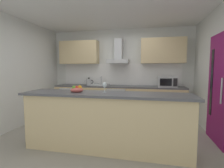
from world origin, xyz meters
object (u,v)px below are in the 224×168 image
Objects in this scene: oven at (117,101)px; kettle at (89,82)px; microwave at (167,82)px; range_hood at (118,56)px; wine_glass at (105,85)px; fruit_bowl at (77,90)px; refrigerator at (72,100)px; sink at (100,85)px.

oven is 1.03m from kettle.
microwave is 1.58m from range_hood.
range_hood is 4.05× the size of wine_glass.
microwave is 2.71m from fruit_bowl.
microwave reaches higher than fruit_bowl.
microwave reaches higher than wine_glass.
refrigerator is 1.04m from sink.
range_hood is (1.44, 0.13, 1.36)m from refrigerator.
kettle is at bearing -3.14° from refrigerator.
oven is at bearing -1.19° from sink.
wine_glass is (0.13, -2.15, -0.67)m from range_hood.
kettle is (-0.35, -0.04, 0.08)m from sink.
fruit_bowl is (-0.35, -2.23, -0.75)m from range_hood.
kettle is (-2.27, -0.01, -0.04)m from microwave.
sink is at bearing 0.86° from refrigerator.
range_hood reaches higher than microwave.
sink reaches higher than kettle.
range_hood is at bearing 12.65° from sink.
refrigerator is 1.70× the size of microwave.
wine_glass is (-1.26, -1.99, 0.07)m from microwave.
kettle is at bearing 104.39° from fruit_bowl.
microwave is 1.00× the size of sink.
oven is 2.21m from fruit_bowl.
range_hood is (-0.00, 0.13, 1.33)m from oven.
wine_glass is (0.13, -2.02, 0.66)m from oven.
refrigerator is (-1.44, -0.00, -0.03)m from oven.
refrigerator is at bearing 176.86° from kettle.
range_hood is (0.53, 0.12, 0.86)m from sink.
oven is 1.51m from microwave.
sink reaches higher than refrigerator.
oven is 1.60× the size of sink.
refrigerator is 4.78× the size of wine_glass.
microwave reaches higher than sink.
microwave is 2.27m from kettle.
fruit_bowl is at bearing -170.22° from wine_glass.
kettle is at bearing -179.85° from microwave.
microwave reaches higher than refrigerator.
wine_glass is at bearing -86.20° from oven.
refrigerator is at bearing 128.01° from wine_glass.
kettle is 1.31× the size of fruit_bowl.
oven is 2.13m from wine_glass.
oven is at bearing 178.85° from microwave.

